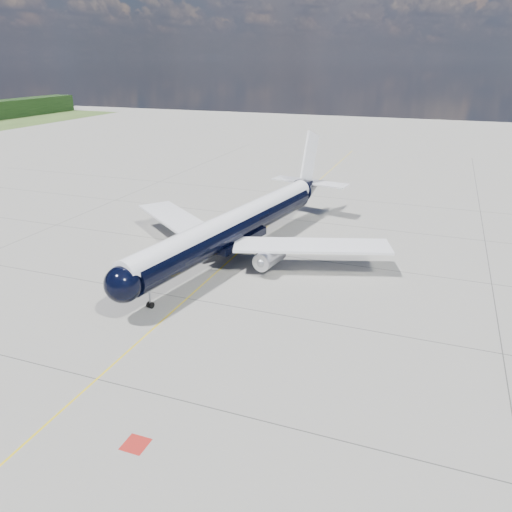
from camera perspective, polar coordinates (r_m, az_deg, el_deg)
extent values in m
plane|color=gray|center=(69.40, -0.16, 2.07)|extent=(320.00, 320.00, 0.00)
cube|color=#DDBC0B|center=(65.03, -1.71, 0.69)|extent=(0.16, 160.00, 0.01)
cube|color=maroon|center=(35.44, -13.60, -20.18)|extent=(1.60, 1.60, 0.01)
cylinder|color=black|center=(61.08, -2.56, 3.18)|extent=(9.71, 35.72, 3.56)
sphere|color=black|center=(47.58, -14.94, -3.12)|extent=(4.13, 4.13, 3.56)
cone|color=black|center=(79.57, 6.16, 7.90)|extent=(4.65, 7.09, 3.56)
cylinder|color=white|center=(60.80, -2.58, 3.98)|extent=(9.26, 37.43, 2.78)
cube|color=black|center=(47.25, -15.16, -2.63)|extent=(2.41, 1.50, 0.52)
cube|color=white|center=(68.00, -8.90, 4.14)|extent=(17.08, 14.79, 0.30)
cube|color=white|center=(58.09, 6.40, 1.19)|extent=(18.58, 10.02, 0.30)
cube|color=black|center=(61.51, -2.54, 2.02)|extent=(5.51, 9.92, 0.94)
cylinder|color=silver|center=(63.67, -8.07, 1.94)|extent=(2.82, 4.61, 2.10)
cylinder|color=silver|center=(57.28, 1.58, -0.14)|extent=(2.82, 4.61, 2.10)
sphere|color=gray|center=(62.24, -9.18, 1.40)|extent=(1.20, 1.20, 1.03)
sphere|color=gray|center=(55.69, 0.59, -0.79)|extent=(1.20, 1.20, 1.03)
cube|color=white|center=(63.58, -8.00, 2.58)|extent=(0.73, 2.99, 1.03)
cube|color=white|center=(57.17, 1.67, 0.58)|extent=(0.73, 2.99, 1.03)
cube|color=white|center=(78.16, 6.16, 11.24)|extent=(1.33, 5.91, 8.00)
cube|color=white|center=(79.40, 6.18, 8.43)|extent=(12.53, 5.08, 0.21)
cylinder|color=gray|center=(50.84, -12.05, -4.64)|extent=(0.20, 0.20, 1.97)
cylinder|color=black|center=(51.33, -12.14, -5.43)|extent=(0.28, 0.68, 0.66)
cylinder|color=black|center=(51.10, -11.82, -5.54)|extent=(0.28, 0.68, 0.66)
cylinder|color=gray|center=(64.64, -4.08, 1.70)|extent=(0.28, 0.28, 1.78)
cylinder|color=gray|center=(61.63, 0.53, 0.74)|extent=(0.28, 0.28, 1.78)
cylinder|color=black|center=(64.51, -4.32, 0.94)|extent=(0.60, 1.09, 1.03)
cylinder|color=black|center=(65.30, -3.81, 1.22)|extent=(0.60, 1.09, 1.03)
cylinder|color=black|center=(61.49, 0.29, -0.06)|extent=(0.60, 1.09, 1.03)
cylinder|color=black|center=(62.32, 0.77, 0.24)|extent=(0.60, 1.09, 1.03)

